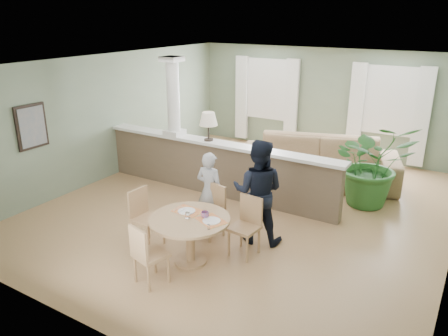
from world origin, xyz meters
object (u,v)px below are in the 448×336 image
Objects in this scene: sofa at (318,161)px; child_person at (210,191)px; chair_far_man at (247,223)px; chair_near at (146,253)px; chair_far_boy at (213,208)px; houseplant at (372,164)px; chair_side at (144,215)px; man_person at (258,192)px; dining_table at (190,227)px.

child_person is (-0.83, -2.99, 0.20)m from sofa.
chair_near is at bearing -111.94° from chair_far_man.
chair_far_boy is at bearing 169.44° from chair_far_man.
chair_far_man is at bearing -112.25° from houseplant.
sofa reaches higher than chair_near.
chair_side reaches higher than chair_far_man.
chair_far_man is 1.02× the size of chair_near.
sofa is 4.88m from chair_near.
sofa is at bearing 96.78° from chair_far_man.
chair_far_boy is at bearing -119.03° from sofa.
houseplant is 2.67m from man_person.
chair_far_boy is 1.12m from chair_side.
chair_far_man is 1.63m from chair_near.
chair_side is 0.68× the size of child_person.
dining_table is 1.28× the size of chair_side.
dining_table is at bearing -116.36° from houseplant.
chair_side reaches higher than chair_far_boy.
chair_far_man reaches higher than chair_near.
chair_near reaches higher than dining_table.
chair_side is at bearing 176.54° from dining_table.
chair_far_boy is 0.96× the size of chair_far_man.
houseplant reaches higher than chair_side.
houseplant is 4.36m from chair_side.
chair_far_boy is (-0.65, -3.18, -0.00)m from sofa.
sofa reaches higher than chair_side.
chair_far_boy is 0.33m from child_person.
man_person is at bearing 30.62° from chair_far_boy.
man_person is (0.06, -2.96, 0.37)m from sofa.
child_person reaches higher than dining_table.
child_person is (-0.93, 0.40, 0.18)m from chair_far_man.
man_person is (0.54, 1.09, 0.28)m from dining_table.
chair_near is (-0.64, -4.84, 0.00)m from sofa.
chair_far_boy is 0.83m from man_person.
man_person reaches higher than dining_table.
houseplant reaches higher than chair_far_boy.
houseplant is at bearing 63.64° from dining_table.
child_person is at bearing 147.44° from chair_far_boy.
dining_table is 0.90m from chair_far_boy.
chair_near is at bearing 54.24° from man_person.
chair_far_man reaches higher than dining_table.
houseplant is at bearing -131.76° from child_person.
chair_side is at bearing -127.88° from houseplant.
child_person is at bearing 108.47° from dining_table.
sofa is at bearing 92.15° from chair_far_boy.
chair_near is at bearing -133.08° from chair_side.
dining_table is 1.36× the size of chair_far_boy.
chair_far_boy is (-1.91, -2.61, -0.35)m from houseplant.
houseplant reaches higher than sofa.
chair_far_man is 0.53× the size of man_person.
houseplant is 3.07m from chair_far_man.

